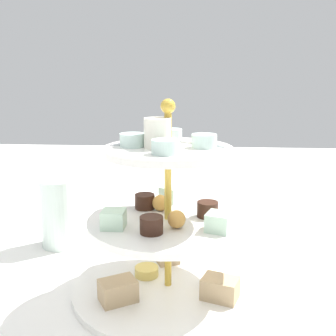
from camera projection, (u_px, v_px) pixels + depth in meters
ground_plane at (168, 291)px, 0.60m from camera, size 2.40×2.40×0.00m
tiered_serving_stand at (168, 234)px, 0.57m from camera, size 0.28×0.28×0.28m
water_glass_tall_right at (59, 213)px, 0.74m from camera, size 0.07×0.07×0.13m
butter_knife_left at (240, 224)px, 0.85m from camera, size 0.15×0.10×0.00m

